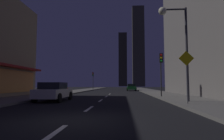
# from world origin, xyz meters

# --- Properties ---
(ground_plane) EXTENTS (78.00, 136.00, 0.10)m
(ground_plane) POSITION_xyz_m (0.00, 32.00, -0.05)
(ground_plane) COLOR black
(sidewalk_right) EXTENTS (4.00, 76.00, 0.15)m
(sidewalk_right) POSITION_xyz_m (7.00, 32.00, 0.07)
(sidewalk_right) COLOR #605E59
(sidewalk_right) RESTS_ON ground
(sidewalk_left) EXTENTS (4.00, 76.00, 0.15)m
(sidewalk_left) POSITION_xyz_m (-7.00, 32.00, 0.07)
(sidewalk_left) COLOR #605E59
(sidewalk_left) RESTS_ON ground
(lane_marking_center) EXTENTS (0.16, 23.00, 0.01)m
(lane_marking_center) POSITION_xyz_m (0.00, 8.40, 0.01)
(lane_marking_center) COLOR silver
(lane_marking_center) RESTS_ON ground
(skyscraper_distant_tall) EXTENTS (7.04, 6.83, 45.44)m
(skyscraper_distant_tall) POSITION_xyz_m (1.82, 152.83, 22.72)
(skyscraper_distant_tall) COLOR #322F25
(skyscraper_distant_tall) RESTS_ON ground
(skyscraper_distant_mid) EXTENTS (8.21, 6.29, 56.18)m
(skyscraper_distant_mid) POSITION_xyz_m (12.69, 123.87, 28.09)
(skyscraper_distant_mid) COLOR #434032
(skyscraper_distant_mid) RESTS_ON ground
(car_parked_near) EXTENTS (1.98, 4.24, 1.45)m
(car_parked_near) POSITION_xyz_m (-3.60, 7.72, 0.74)
(car_parked_near) COLOR silver
(car_parked_near) RESTS_ON ground
(car_parked_far) EXTENTS (1.98, 4.24, 1.45)m
(car_parked_far) POSITION_xyz_m (3.60, 33.58, 0.74)
(car_parked_far) COLOR #1E722D
(car_parked_far) RESTS_ON ground
(fire_hydrant_far_left) EXTENTS (0.42, 0.30, 0.65)m
(fire_hydrant_far_left) POSITION_xyz_m (-5.90, 19.16, 0.45)
(fire_hydrant_far_left) COLOR red
(fire_hydrant_far_left) RESTS_ON sidewalk_left
(traffic_light_near_right) EXTENTS (0.32, 0.48, 4.20)m
(traffic_light_near_right) POSITION_xyz_m (5.50, 11.63, 3.19)
(traffic_light_near_right) COLOR #2D2D2D
(traffic_light_near_right) RESTS_ON sidewalk_right
(traffic_light_far_left) EXTENTS (0.32, 0.48, 4.20)m
(traffic_light_far_left) POSITION_xyz_m (-5.50, 38.88, 3.19)
(traffic_light_far_left) COLOR #2D2D2D
(traffic_light_far_left) RESTS_ON sidewalk_left
(street_lamp_right) EXTENTS (1.96, 0.56, 6.58)m
(street_lamp_right) POSITION_xyz_m (5.38, 6.30, 5.07)
(street_lamp_right) COLOR #38383D
(street_lamp_right) RESTS_ON sidewalk_right
(pedestrian_crossing_sign) EXTENTS (0.91, 0.08, 3.15)m
(pedestrian_crossing_sign) POSITION_xyz_m (5.60, 4.67, 2.02)
(pedestrian_crossing_sign) COLOR slate
(pedestrian_crossing_sign) RESTS_ON sidewalk_right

